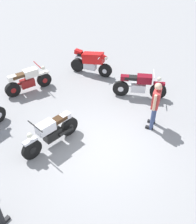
# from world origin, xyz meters

# --- Properties ---
(ground_plane) EXTENTS (40.00, 40.00, 0.00)m
(ground_plane) POSITION_xyz_m (0.00, 0.00, 0.00)
(ground_plane) COLOR gray
(motorcycle_maroon_cruiser) EXTENTS (1.61, 1.51, 1.09)m
(motorcycle_maroon_cruiser) POSITION_xyz_m (1.18, -2.99, 0.52)
(motorcycle_maroon_cruiser) COLOR black
(motorcycle_maroon_cruiser) RESTS_ON ground
(motorcycle_red_sportbike) EXTENTS (1.81, 1.10, 1.14)m
(motorcycle_red_sportbike) POSITION_xyz_m (3.81, -2.68, 0.59)
(motorcycle_red_sportbike) COLOR black
(motorcycle_red_sportbike) RESTS_ON ground
(motorcycle_cream_vintage) EXTENTS (0.70, 1.96, 1.07)m
(motorcycle_cream_vintage) POSITION_xyz_m (4.28, 0.19, 0.49)
(motorcycle_cream_vintage) COLOR black
(motorcycle_cream_vintage) RESTS_ON ground
(motorcycle_silver_cruiser) EXTENTS (0.70, 2.09, 1.09)m
(motorcycle_silver_cruiser) POSITION_xyz_m (0.99, 1.07, 0.52)
(motorcycle_silver_cruiser) COLOR black
(motorcycle_silver_cruiser) RESTS_ON ground
(person_in_red_shirt) EXTENTS (0.49, 0.61, 1.71)m
(person_in_red_shirt) POSITION_xyz_m (-0.37, -2.06, 0.98)
(person_in_red_shirt) COLOR #384772
(person_in_red_shirt) RESTS_ON ground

